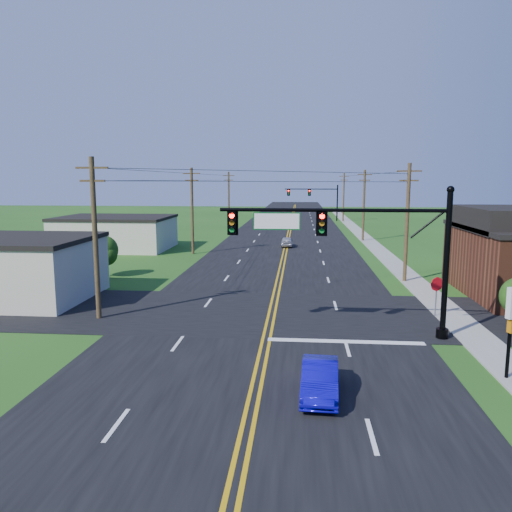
# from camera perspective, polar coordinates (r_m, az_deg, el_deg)

# --- Properties ---
(ground) EXTENTS (260.00, 260.00, 0.00)m
(ground) POSITION_cam_1_polar(r_m,az_deg,el_deg) (18.24, -0.93, -16.47)
(ground) COLOR #1F4915
(ground) RESTS_ON ground
(road_main) EXTENTS (16.00, 220.00, 0.04)m
(road_main) POSITION_cam_1_polar(r_m,az_deg,el_deg) (66.89, 3.52, 2.05)
(road_main) COLOR black
(road_main) RESTS_ON ground
(road_cross) EXTENTS (70.00, 10.00, 0.04)m
(road_cross) POSITION_cam_1_polar(r_m,az_deg,el_deg) (29.50, 1.51, -6.50)
(road_cross) COLOR black
(road_cross) RESTS_ON ground
(sidewalk) EXTENTS (2.00, 160.00, 0.08)m
(sidewalk) POSITION_cam_1_polar(r_m,az_deg,el_deg) (57.61, 13.74, 0.76)
(sidewalk) COLOR gray
(sidewalk) RESTS_ON ground
(signal_mast_main) EXTENTS (11.30, 0.60, 7.48)m
(signal_mast_main) POSITION_cam_1_polar(r_m,az_deg,el_deg) (24.74, 11.05, 1.56)
(signal_mast_main) COLOR black
(signal_mast_main) RESTS_ON ground
(signal_mast_far) EXTENTS (10.98, 0.60, 7.48)m
(signal_mast_far) POSITION_cam_1_polar(r_m,az_deg,el_deg) (96.51, 6.68, 6.74)
(signal_mast_far) COLOR black
(signal_mast_far) RESTS_ON ground
(cream_bldg_near) EXTENTS (10.20, 8.20, 4.10)m
(cream_bldg_near) POSITION_cam_1_polar(r_m,az_deg,el_deg) (36.17, -26.24, -1.27)
(cream_bldg_near) COLOR beige
(cream_bldg_near) RESTS_ON ground
(cream_bldg_far) EXTENTS (12.20, 9.20, 3.70)m
(cream_bldg_far) POSITION_cam_1_polar(r_m,az_deg,el_deg) (58.53, -15.76, 2.59)
(cream_bldg_far) COLOR beige
(cream_bldg_far) RESTS_ON ground
(utility_pole_left_a) EXTENTS (1.80, 0.28, 9.00)m
(utility_pole_left_a) POSITION_cam_1_polar(r_m,az_deg,el_deg) (28.86, -17.91, 2.24)
(utility_pole_left_a) COLOR #3A2C1A
(utility_pole_left_a) RESTS_ON ground
(utility_pole_left_b) EXTENTS (1.80, 0.28, 9.00)m
(utility_pole_left_b) POSITION_cam_1_polar(r_m,az_deg,el_deg) (52.71, -7.31, 5.34)
(utility_pole_left_b) COLOR #3A2C1A
(utility_pole_left_b) RESTS_ON ground
(utility_pole_left_c) EXTENTS (1.80, 0.28, 9.00)m
(utility_pole_left_c) POSITION_cam_1_polar(r_m,az_deg,el_deg) (79.27, -3.13, 6.50)
(utility_pole_left_c) COLOR #3A2C1A
(utility_pole_left_c) RESTS_ON ground
(utility_pole_right_a) EXTENTS (1.80, 0.28, 9.00)m
(utility_pole_right_a) POSITION_cam_1_polar(r_m,az_deg,el_deg) (39.37, 16.89, 3.91)
(utility_pole_right_a) COLOR #3A2C1A
(utility_pole_right_a) RESTS_ON ground
(utility_pole_right_b) EXTENTS (1.80, 0.28, 9.00)m
(utility_pole_right_b) POSITION_cam_1_polar(r_m,az_deg,el_deg) (64.99, 12.22, 5.83)
(utility_pole_right_b) COLOR #3A2C1A
(utility_pole_right_b) RESTS_ON ground
(utility_pole_right_c) EXTENTS (1.80, 0.28, 9.00)m
(utility_pole_right_c) POSITION_cam_1_polar(r_m,az_deg,el_deg) (94.81, 9.98, 6.74)
(utility_pole_right_c) COLOR #3A2C1A
(utility_pole_right_c) RESTS_ON ground
(tree_right_back) EXTENTS (3.00, 3.00, 4.10)m
(tree_right_back) POSITION_cam_1_polar(r_m,az_deg,el_deg) (45.05, 23.47, 1.41)
(tree_right_back) COLOR #3A2C1A
(tree_right_back) RESTS_ON ground
(tree_left) EXTENTS (2.40, 2.40, 3.37)m
(tree_left) POSITION_cam_1_polar(r_m,az_deg,el_deg) (41.89, -17.08, 0.64)
(tree_left) COLOR #3A2C1A
(tree_left) RESTS_ON ground
(blue_car) EXTENTS (1.48, 3.76, 1.22)m
(blue_car) POSITION_cam_1_polar(r_m,az_deg,el_deg) (18.69, 7.30, -13.86)
(blue_car) COLOR #1008B7
(blue_car) RESTS_ON ground
(distant_car) EXTENTS (1.44, 3.45, 1.17)m
(distant_car) POSITION_cam_1_polar(r_m,az_deg,el_deg) (58.29, 3.56, 1.62)
(distant_car) COLOR #B0B0B5
(distant_car) RESTS_ON ground
(stop_sign) EXTENTS (0.78, 0.37, 2.34)m
(stop_sign) POSITION_cam_1_polar(r_m,az_deg,el_deg) (30.06, 19.94, -3.48)
(stop_sign) COLOR slate
(stop_sign) RESTS_ON ground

